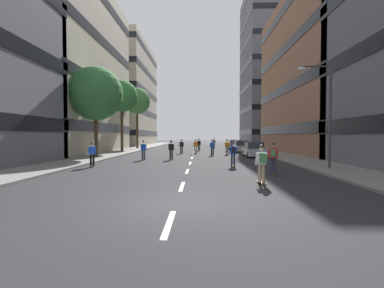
{
  "coord_description": "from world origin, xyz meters",
  "views": [
    {
      "loc": [
        0.77,
        -8.77,
        2.2
      ],
      "look_at": [
        0.0,
        18.17,
        1.36
      ],
      "focal_mm": 25.68,
      "sensor_mm": 36.0,
      "label": 1
    }
  ],
  "objects_px": {
    "street_tree_far": "(122,96)",
    "skater_4": "(233,152)",
    "skater_5": "(262,162)",
    "skater_7": "(182,146)",
    "street_tree_near": "(137,101)",
    "parked_car_far": "(254,150)",
    "skater_6": "(171,149)",
    "parked_car_near": "(235,145)",
    "skater_2": "(92,153)",
    "skater_11": "(143,149)",
    "skater_8": "(196,146)",
    "parked_car_mid": "(241,147)",
    "skater_1": "(214,143)",
    "skater_9": "(227,146)",
    "streetlamp_right": "(324,105)",
    "skater_10": "(273,156)",
    "skater_0": "(212,147)",
    "street_tree_mid": "(96,94)",
    "skater_3": "(199,144)"
  },
  "relations": [
    {
      "from": "skater_2",
      "to": "skater_8",
      "type": "height_order",
      "value": "same"
    },
    {
      "from": "skater_0",
      "to": "skater_5",
      "type": "height_order",
      "value": "same"
    },
    {
      "from": "street_tree_near",
      "to": "skater_6",
      "type": "height_order",
      "value": "street_tree_near"
    },
    {
      "from": "parked_car_far",
      "to": "parked_car_mid",
      "type": "bearing_deg",
      "value": 90.0
    },
    {
      "from": "parked_car_mid",
      "to": "skater_1",
      "type": "height_order",
      "value": "skater_1"
    },
    {
      "from": "street_tree_near",
      "to": "street_tree_far",
      "type": "bearing_deg",
      "value": -90.0
    },
    {
      "from": "skater_7",
      "to": "skater_3",
      "type": "bearing_deg",
      "value": 70.66
    },
    {
      "from": "skater_7",
      "to": "skater_11",
      "type": "relative_size",
      "value": 1.0
    },
    {
      "from": "parked_car_far",
      "to": "skater_11",
      "type": "xyz_separation_m",
      "value": [
        -10.63,
        -4.05,
        0.29
      ]
    },
    {
      "from": "skater_0",
      "to": "skater_1",
      "type": "height_order",
      "value": "same"
    },
    {
      "from": "parked_car_mid",
      "to": "skater_9",
      "type": "height_order",
      "value": "skater_9"
    },
    {
      "from": "street_tree_far",
      "to": "skater_11",
      "type": "distance_m",
      "value": 13.65
    },
    {
      "from": "parked_car_far",
      "to": "streetlamp_right",
      "type": "distance_m",
      "value": 11.59
    },
    {
      "from": "skater_5",
      "to": "skater_7",
      "type": "relative_size",
      "value": 1.0
    },
    {
      "from": "street_tree_far",
      "to": "skater_5",
      "type": "relative_size",
      "value": 5.17
    },
    {
      "from": "skater_9",
      "to": "skater_11",
      "type": "distance_m",
      "value": 10.83
    },
    {
      "from": "skater_9",
      "to": "street_tree_far",
      "type": "bearing_deg",
      "value": 163.63
    },
    {
      "from": "skater_10",
      "to": "street_tree_far",
      "type": "bearing_deg",
      "value": 126.18
    },
    {
      "from": "skater_2",
      "to": "skater_5",
      "type": "bearing_deg",
      "value": -31.9
    },
    {
      "from": "street_tree_mid",
      "to": "skater_3",
      "type": "relative_size",
      "value": 4.91
    },
    {
      "from": "skater_8",
      "to": "skater_9",
      "type": "distance_m",
      "value": 4.0
    },
    {
      "from": "skater_10",
      "to": "skater_11",
      "type": "distance_m",
      "value": 12.59
    },
    {
      "from": "skater_6",
      "to": "skater_0",
      "type": "bearing_deg",
      "value": 53.08
    },
    {
      "from": "skater_8",
      "to": "skater_9",
      "type": "bearing_deg",
      "value": -24.53
    },
    {
      "from": "street_tree_mid",
      "to": "skater_5",
      "type": "relative_size",
      "value": 4.91
    },
    {
      "from": "skater_1",
      "to": "parked_car_far",
      "type": "bearing_deg",
      "value": -79.67
    },
    {
      "from": "skater_8",
      "to": "skater_1",
      "type": "bearing_deg",
      "value": 77.26
    },
    {
      "from": "skater_9",
      "to": "skater_10",
      "type": "xyz_separation_m",
      "value": [
        1.07,
        -15.68,
        0.03
      ]
    },
    {
      "from": "street_tree_near",
      "to": "skater_10",
      "type": "relative_size",
      "value": 5.47
    },
    {
      "from": "parked_car_far",
      "to": "street_tree_near",
      "type": "height_order",
      "value": "street_tree_near"
    },
    {
      "from": "street_tree_near",
      "to": "skater_6",
      "type": "distance_m",
      "value": 21.84
    },
    {
      "from": "skater_7",
      "to": "skater_1",
      "type": "bearing_deg",
      "value": 70.63
    },
    {
      "from": "parked_car_mid",
      "to": "skater_5",
      "type": "relative_size",
      "value": 2.47
    },
    {
      "from": "parked_car_near",
      "to": "skater_2",
      "type": "distance_m",
      "value": 28.26
    },
    {
      "from": "street_tree_near",
      "to": "skater_5",
      "type": "bearing_deg",
      "value": -67.84
    },
    {
      "from": "street_tree_far",
      "to": "skater_4",
      "type": "xyz_separation_m",
      "value": [
        12.46,
        -16.08,
        -6.25
      ]
    },
    {
      "from": "skater_11",
      "to": "skater_10",
      "type": "bearing_deg",
      "value": -42.84
    },
    {
      "from": "parked_car_near",
      "to": "skater_8",
      "type": "relative_size",
      "value": 2.47
    },
    {
      "from": "skater_10",
      "to": "skater_11",
      "type": "bearing_deg",
      "value": 137.16
    },
    {
      "from": "streetlamp_right",
      "to": "skater_4",
      "type": "height_order",
      "value": "streetlamp_right"
    },
    {
      "from": "parked_car_mid",
      "to": "skater_3",
      "type": "height_order",
      "value": "skater_3"
    },
    {
      "from": "parked_car_near",
      "to": "skater_10",
      "type": "height_order",
      "value": "skater_10"
    },
    {
      "from": "parked_car_near",
      "to": "street_tree_far",
      "type": "relative_size",
      "value": 0.48
    },
    {
      "from": "parked_car_mid",
      "to": "skater_10",
      "type": "height_order",
      "value": "skater_10"
    },
    {
      "from": "skater_1",
      "to": "skater_7",
      "type": "xyz_separation_m",
      "value": [
        -4.59,
        -13.04,
        -0.03
      ]
    },
    {
      "from": "skater_4",
      "to": "skater_8",
      "type": "distance_m",
      "value": 14.14
    },
    {
      "from": "street_tree_mid",
      "to": "skater_10",
      "type": "bearing_deg",
      "value": -36.73
    },
    {
      "from": "street_tree_far",
      "to": "skater_9",
      "type": "relative_size",
      "value": 5.17
    },
    {
      "from": "skater_4",
      "to": "skater_6",
      "type": "distance_m",
      "value": 7.38
    },
    {
      "from": "skater_9",
      "to": "skater_11",
      "type": "bearing_deg",
      "value": -138.94
    }
  ]
}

